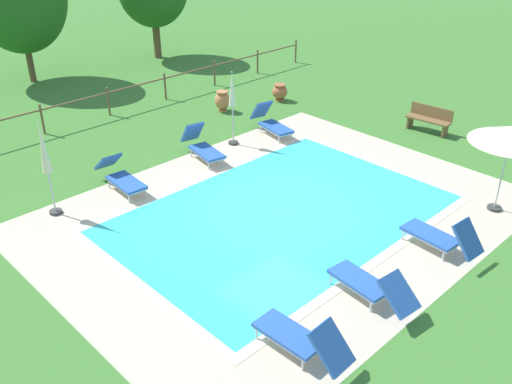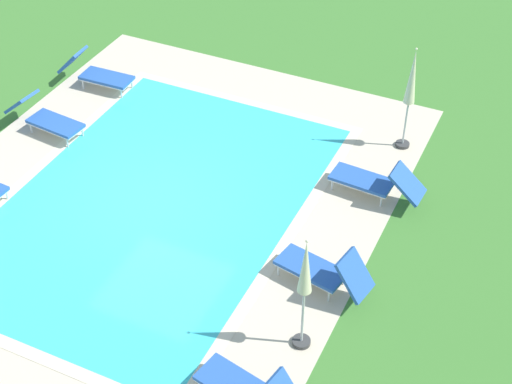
{
  "view_description": "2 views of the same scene",
  "coord_description": "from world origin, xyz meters",
  "px_view_note": "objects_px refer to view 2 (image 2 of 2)",
  "views": [
    {
      "loc": [
        -9.1,
        -8.43,
        7.38
      ],
      "look_at": [
        -0.41,
        0.5,
        0.6
      ],
      "focal_mm": 39.43,
      "sensor_mm": 36.0,
      "label": 1
    },
    {
      "loc": [
        10.26,
        7.12,
        10.5
      ],
      "look_at": [
        -0.67,
        2.01,
        0.5
      ],
      "focal_mm": 54.79,
      "sensor_mm": 36.0,
      "label": 2
    }
  ],
  "objects_px": {
    "sun_lounger_north_mid": "(97,73)",
    "patio_umbrella_closed_row_west": "(305,278)",
    "sun_lounger_north_near_steps": "(375,181)",
    "sun_lounger_south_far": "(46,117)",
    "patio_umbrella_closed_row_mid_west": "(411,84)",
    "sun_lounger_north_far": "(324,270)"
  },
  "relations": [
    {
      "from": "sun_lounger_north_mid",
      "to": "patio_umbrella_closed_row_west",
      "type": "distance_m",
      "value": 9.6
    },
    {
      "from": "sun_lounger_north_mid",
      "to": "sun_lounger_north_near_steps",
      "type": "bearing_deg",
      "value": 81.31
    },
    {
      "from": "sun_lounger_south_far",
      "to": "patio_umbrella_closed_row_mid_west",
      "type": "height_order",
      "value": "patio_umbrella_closed_row_mid_west"
    },
    {
      "from": "patio_umbrella_closed_row_west",
      "to": "sun_lounger_south_far",
      "type": "bearing_deg",
      "value": -113.17
    },
    {
      "from": "sun_lounger_south_far",
      "to": "patio_umbrella_closed_row_mid_west",
      "type": "bearing_deg",
      "value": 110.93
    },
    {
      "from": "sun_lounger_north_mid",
      "to": "sun_lounger_north_far",
      "type": "height_order",
      "value": "sun_lounger_north_far"
    },
    {
      "from": "patio_umbrella_closed_row_mid_west",
      "to": "sun_lounger_north_near_steps",
      "type": "bearing_deg",
      "value": -1.16
    },
    {
      "from": "sun_lounger_north_near_steps",
      "to": "sun_lounger_north_mid",
      "type": "xyz_separation_m",
      "value": [
        -1.17,
        -7.66,
        0.01
      ]
    },
    {
      "from": "sun_lounger_north_far",
      "to": "patio_umbrella_closed_row_mid_west",
      "type": "height_order",
      "value": "patio_umbrella_closed_row_mid_west"
    },
    {
      "from": "sun_lounger_south_far",
      "to": "sun_lounger_north_mid",
      "type": "bearing_deg",
      "value": -178.92
    },
    {
      "from": "sun_lounger_north_far",
      "to": "sun_lounger_north_mid",
      "type": "bearing_deg",
      "value": -117.96
    },
    {
      "from": "sun_lounger_north_near_steps",
      "to": "sun_lounger_north_mid",
      "type": "height_order",
      "value": "sun_lounger_north_mid"
    },
    {
      "from": "sun_lounger_north_near_steps",
      "to": "sun_lounger_north_far",
      "type": "bearing_deg",
      "value": -0.34
    },
    {
      "from": "patio_umbrella_closed_row_mid_west",
      "to": "patio_umbrella_closed_row_west",
      "type": "bearing_deg",
      "value": 0.97
    },
    {
      "from": "sun_lounger_north_far",
      "to": "patio_umbrella_closed_row_west",
      "type": "relative_size",
      "value": 0.79
    },
    {
      "from": "sun_lounger_north_near_steps",
      "to": "patio_umbrella_closed_row_west",
      "type": "distance_m",
      "value": 4.47
    },
    {
      "from": "sun_lounger_north_far",
      "to": "sun_lounger_south_far",
      "type": "relative_size",
      "value": 0.94
    },
    {
      "from": "sun_lounger_north_far",
      "to": "patio_umbrella_closed_row_mid_west",
      "type": "bearing_deg",
      "value": 179.33
    },
    {
      "from": "sun_lounger_north_mid",
      "to": "patio_umbrella_closed_row_west",
      "type": "bearing_deg",
      "value": 54.99
    },
    {
      "from": "sun_lounger_north_near_steps",
      "to": "patio_umbrella_closed_row_west",
      "type": "relative_size",
      "value": 0.83
    },
    {
      "from": "sun_lounger_north_mid",
      "to": "sun_lounger_south_far",
      "type": "height_order",
      "value": "sun_lounger_north_mid"
    },
    {
      "from": "sun_lounger_north_far",
      "to": "patio_umbrella_closed_row_west",
      "type": "xyz_separation_m",
      "value": [
        1.41,
        0.16,
        1.2
      ]
    }
  ]
}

